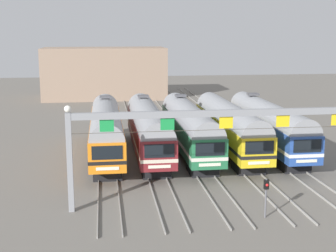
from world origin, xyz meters
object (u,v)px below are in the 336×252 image
object	(u,v)px
commuter_train_maroon	(148,127)
yard_signal_mast	(266,191)
commuter_train_green	(189,126)
catenary_gantry	(226,128)
commuter_train_blue	(268,124)
commuter_train_yellow	(229,125)
commuter_train_orange	(106,128)

from	to	relation	value
commuter_train_maroon	yard_signal_mast	xyz separation A→B (m)	(5.84, -16.22, -0.92)
commuter_train_green	catenary_gantry	xyz separation A→B (m)	(0.00, -13.50, 2.53)
commuter_train_blue	commuter_train_yellow	bearing A→B (deg)	-179.94
commuter_train_yellow	catenary_gantry	world-z (taller)	catenary_gantry
commuter_train_blue	commuter_train_maroon	bearing A→B (deg)	180.00
commuter_train_yellow	catenary_gantry	bearing A→B (deg)	-106.08
commuter_train_maroon	catenary_gantry	bearing A→B (deg)	-73.92
commuter_train_green	commuter_train_blue	xyz separation A→B (m)	(7.78, 0.00, 0.00)
commuter_train_blue	catenary_gantry	distance (m)	15.79
commuter_train_maroon	commuter_train_yellow	size ratio (longest dim) A/B	1.00
commuter_train_yellow	yard_signal_mast	size ratio (longest dim) A/B	7.16
commuter_train_orange	yard_signal_mast	bearing A→B (deg)	-59.06
commuter_train_orange	yard_signal_mast	world-z (taller)	commuter_train_orange
commuter_train_orange	catenary_gantry	world-z (taller)	catenary_gantry
commuter_train_orange	commuter_train_blue	world-z (taller)	same
commuter_train_orange	catenary_gantry	distance (m)	15.79
commuter_train_yellow	commuter_train_maroon	bearing A→B (deg)	179.97
commuter_train_maroon	commuter_train_green	size ratio (longest dim) A/B	1.00
yard_signal_mast	commuter_train_blue	bearing A→B (deg)	70.22
commuter_train_green	commuter_train_blue	size ratio (longest dim) A/B	1.00
commuter_train_maroon	commuter_train_green	world-z (taller)	same
commuter_train_maroon	commuter_train_yellow	world-z (taller)	commuter_train_maroon
commuter_train_maroon	commuter_train_yellow	bearing A→B (deg)	-0.03
commuter_train_green	catenary_gantry	distance (m)	13.74
commuter_train_yellow	yard_signal_mast	xyz separation A→B (m)	(-1.95, -16.22, -0.91)
commuter_train_orange	commuter_train_green	xyz separation A→B (m)	(7.78, 0.00, 0.00)
commuter_train_yellow	commuter_train_blue	world-z (taller)	commuter_train_blue
yard_signal_mast	commuter_train_orange	bearing A→B (deg)	120.94
commuter_train_orange	catenary_gantry	bearing A→B (deg)	-60.04
commuter_train_blue	catenary_gantry	size ratio (longest dim) A/B	0.87
commuter_train_orange	commuter_train_blue	xyz separation A→B (m)	(15.56, 0.00, 0.00)
commuter_train_blue	yard_signal_mast	bearing A→B (deg)	-109.78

